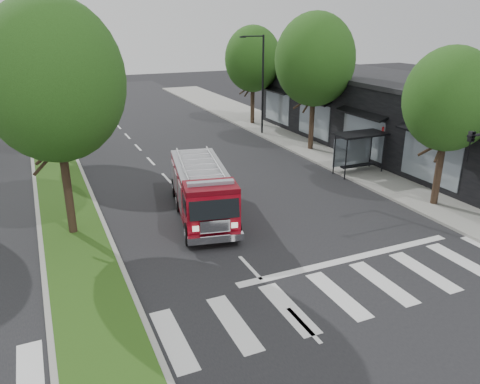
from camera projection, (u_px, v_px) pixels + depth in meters
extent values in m
plane|color=black|center=(250.00, 268.00, 18.28)|extent=(140.00, 140.00, 0.00)
cube|color=gray|center=(354.00, 162.00, 31.59)|extent=(5.00, 80.00, 0.15)
cube|color=gray|center=(56.00, 163.00, 31.39)|extent=(3.00, 50.00, 0.14)
cube|color=#2A4B15|center=(55.00, 162.00, 31.36)|extent=(2.60, 49.50, 0.02)
cube|color=black|center=(410.00, 121.00, 32.47)|extent=(8.00, 30.00, 5.00)
cylinder|color=black|center=(346.00, 160.00, 27.93)|extent=(0.08, 0.08, 2.50)
cylinder|color=black|center=(383.00, 155.00, 29.00)|extent=(0.08, 0.08, 2.50)
cylinder|color=black|center=(334.00, 155.00, 28.96)|extent=(0.08, 0.08, 2.50)
cylinder|color=black|center=(371.00, 150.00, 30.02)|extent=(0.08, 0.08, 2.50)
cube|color=black|center=(361.00, 134.00, 28.53)|extent=(3.20, 1.60, 0.12)
cube|color=#8C99A5|center=(352.00, 151.00, 29.56)|extent=(2.80, 0.04, 1.80)
cube|color=black|center=(358.00, 165.00, 29.22)|extent=(2.40, 0.40, 0.08)
cylinder|color=black|center=(438.00, 172.00, 23.74)|extent=(0.36, 0.36, 3.74)
ellipsoid|color=#19380F|center=(450.00, 99.00, 22.47)|extent=(4.40, 4.40, 5.06)
cylinder|color=black|center=(312.00, 121.00, 33.90)|extent=(0.36, 0.36, 4.40)
ellipsoid|color=#19380F|center=(315.00, 60.00, 32.41)|extent=(5.60, 5.60, 6.44)
cylinder|color=black|center=(252.00, 103.00, 42.54)|extent=(0.36, 0.36, 3.96)
ellipsoid|color=#19380F|center=(253.00, 59.00, 41.20)|extent=(5.00, 5.00, 5.75)
cylinder|color=black|center=(67.00, 186.00, 20.33)|extent=(0.36, 0.36, 4.62)
ellipsoid|color=#19380F|center=(53.00, 80.00, 18.76)|extent=(5.80, 5.80, 6.67)
cylinder|color=black|center=(49.00, 126.00, 32.36)|extent=(0.36, 0.36, 4.40)
ellipsoid|color=#19380F|center=(40.00, 62.00, 30.87)|extent=(5.60, 5.60, 6.44)
imported|color=black|center=(470.00, 147.00, 16.11)|extent=(0.18, 0.22, 1.10)
cylinder|color=black|center=(263.00, 86.00, 38.03)|extent=(0.16, 0.16, 8.00)
cylinder|color=black|center=(253.00, 36.00, 36.34)|extent=(1.80, 0.10, 0.10)
cube|color=black|center=(243.00, 37.00, 36.01)|extent=(0.45, 0.20, 0.12)
cube|color=#5D050D|center=(202.00, 206.00, 23.07)|extent=(3.72, 7.93, 0.23)
cube|color=maroon|center=(200.00, 183.00, 23.41)|extent=(3.36, 6.15, 1.82)
cube|color=maroon|center=(211.00, 210.00, 20.17)|extent=(2.55, 2.05, 1.91)
cube|color=#B2B2B7|center=(199.00, 165.00, 23.08)|extent=(3.36, 6.15, 0.11)
cylinder|color=#B2B2B7|center=(182.00, 163.00, 22.84)|extent=(1.15, 5.37, 0.09)
cylinder|color=#B2B2B7|center=(215.00, 161.00, 23.18)|extent=(1.15, 5.37, 0.09)
cube|color=silver|center=(216.00, 238.00, 19.51)|extent=(2.38, 0.77, 0.32)
cube|color=#8C99A5|center=(211.00, 183.00, 19.74)|extent=(2.02, 0.70, 0.16)
cylinder|color=black|center=(189.00, 234.00, 20.02)|extent=(0.51, 1.04, 1.00)
cylinder|color=black|center=(236.00, 229.00, 20.45)|extent=(0.51, 1.04, 1.00)
cylinder|color=black|center=(179.00, 202.00, 23.51)|extent=(0.51, 1.04, 1.00)
cylinder|color=black|center=(220.00, 199.00, 23.94)|extent=(0.51, 1.04, 1.00)
cylinder|color=black|center=(175.00, 188.00, 25.50)|extent=(0.51, 1.04, 1.00)
cylinder|color=black|center=(213.00, 185.00, 25.93)|extent=(0.51, 1.04, 1.00)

